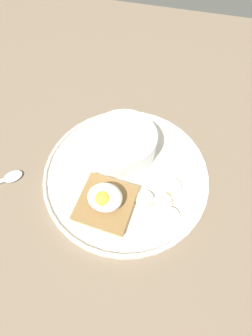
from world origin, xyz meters
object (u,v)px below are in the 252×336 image
banana_slice_right (144,200)px  banana_slice_left (173,187)px  toast_slice (106,203)px  banana_slice_back (162,202)px  poached_egg (105,198)px  banana_slice_front (170,216)px  oatmeal_bowl (124,143)px

banana_slice_right → banana_slice_left: bearing=39.6°
toast_slice → banana_slice_back: size_ratio=2.23×
poached_egg → banana_slice_left: size_ratio=1.67×
banana_slice_front → banana_slice_left: 5.59cm
toast_slice → poached_egg: (-0.01, -0.11, 2.51)cm
banana_slice_left → oatmeal_bowl: bearing=151.2°
oatmeal_bowl → banana_slice_back: oatmeal_bowl is taller
oatmeal_bowl → toast_slice: 11.78cm
banana_slice_left → banana_slice_back: 3.56cm
banana_slice_front → banana_slice_back: 2.81cm
toast_slice → banana_slice_front: (11.06, 0.32, -0.11)cm
banana_slice_right → toast_slice: bearing=-159.9°
banana_slice_right → poached_egg: bearing=-159.1°
toast_slice → banana_slice_left: size_ratio=2.86×
banana_slice_left → banana_slice_right: bearing=-140.4°
toast_slice → poached_egg: size_ratio=1.71×
banana_slice_front → banana_slice_right: (-4.81, 1.96, -0.03)cm
banana_slice_left → banana_slice_right: 5.68cm
banana_slice_left → banana_slice_front: bearing=-85.6°
banana_slice_front → banana_slice_back: banana_slice_front is taller
toast_slice → banana_slice_front: 11.06cm
poached_egg → oatmeal_bowl: bearing=88.8°
banana_slice_front → toast_slice: bearing=-178.3°
oatmeal_bowl → banana_slice_front: oatmeal_bowl is taller
banana_slice_right → oatmeal_bowl: bearing=122.8°
oatmeal_bowl → banana_slice_front: (10.83, -11.29, -2.09)cm
oatmeal_bowl → toast_slice: bearing=-91.1°
poached_egg → banana_slice_left: 12.52cm
oatmeal_bowl → poached_egg: bearing=-91.2°
poached_egg → toast_slice: bearing=83.3°
poached_egg → banana_slice_left: bearing=29.4°
oatmeal_bowl → banana_slice_front: size_ratio=3.47×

